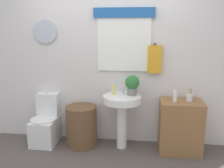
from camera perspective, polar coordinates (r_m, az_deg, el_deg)
back_wall at (r=3.75m, az=-0.50°, el=6.07°), size 4.40×0.18×2.60m
toilet at (r=4.00m, az=-15.01°, el=-9.00°), size 0.38×0.51×0.77m
laundry_hamper at (r=3.79m, az=-7.07°, el=-9.63°), size 0.46×0.46×0.61m
pedestal_sink at (r=3.59m, az=2.31°, el=-5.59°), size 0.55×0.55×0.80m
faucet at (r=3.63m, az=2.50°, el=-1.46°), size 0.03×0.03×0.10m
wooden_cabinet at (r=3.70m, az=15.51°, el=-9.45°), size 0.59×0.44×0.75m
soap_bottle at (r=3.57m, az=0.50°, el=-1.29°), size 0.05×0.05×0.15m
potted_plant at (r=3.54m, az=4.70°, el=-0.01°), size 0.21×0.21×0.29m
lotion_bottle at (r=3.50m, az=14.39°, el=-2.75°), size 0.05×0.05×0.16m
toothbrush_cup at (r=3.60m, az=17.49°, el=-3.00°), size 0.08×0.08×0.19m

